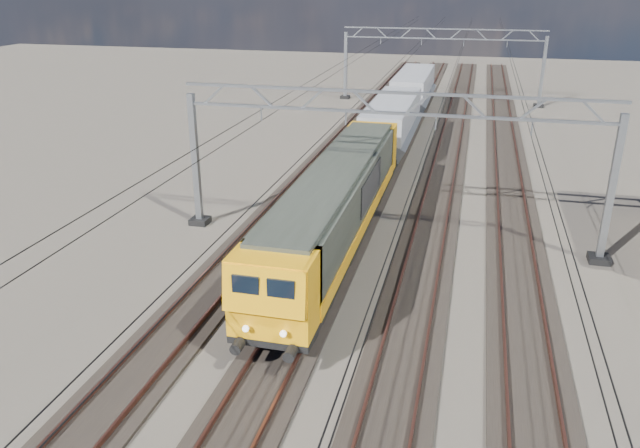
% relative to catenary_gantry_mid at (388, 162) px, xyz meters
% --- Properties ---
extents(ground, '(160.00, 160.00, 0.00)m').
position_rel_catenary_gantry_mid_xyz_m(ground, '(-0.00, -4.00, -3.91)').
color(ground, black).
rests_on(ground, ground).
extents(track_outer_west, '(2.60, 140.00, 0.30)m').
position_rel_catenary_gantry_mid_xyz_m(track_outer_west, '(-6.00, -4.00, -3.83)').
color(track_outer_west, black).
rests_on(track_outer_west, ground).
extents(track_loco, '(2.60, 140.00, 0.30)m').
position_rel_catenary_gantry_mid_xyz_m(track_loco, '(-2.00, -4.00, -3.83)').
color(track_loco, black).
rests_on(track_loco, ground).
extents(track_inner_east, '(2.60, 140.00, 0.30)m').
position_rel_catenary_gantry_mid_xyz_m(track_inner_east, '(2.00, -4.00, -3.83)').
color(track_inner_east, black).
rests_on(track_inner_east, ground).
extents(track_outer_east, '(2.60, 140.00, 0.30)m').
position_rel_catenary_gantry_mid_xyz_m(track_outer_east, '(6.00, -4.00, -3.83)').
color(track_outer_east, black).
rests_on(track_outer_east, ground).
extents(catenary_gantry_mid, '(19.90, 0.90, 7.11)m').
position_rel_catenary_gantry_mid_xyz_m(catenary_gantry_mid, '(0.00, 0.00, 0.00)').
color(catenary_gantry_mid, gray).
rests_on(catenary_gantry_mid, ground).
extents(catenary_gantry_far, '(19.90, 0.90, 7.11)m').
position_rel_catenary_gantry_mid_xyz_m(catenary_gantry_far, '(0.00, 36.00, 0.00)').
color(catenary_gantry_far, gray).
rests_on(catenary_gantry_far, ground).
extents(overhead_wires, '(12.03, 140.00, 0.53)m').
position_rel_catenary_gantry_mid_xyz_m(overhead_wires, '(-0.00, 4.00, 1.84)').
color(overhead_wires, black).
rests_on(overhead_wires, ground).
extents(locomotive, '(2.76, 21.10, 3.62)m').
position_rel_catenary_gantry_mid_xyz_m(locomotive, '(-2.00, -1.57, -1.58)').
color(locomotive, black).
rests_on(locomotive, ground).
extents(hopper_wagon_lead, '(3.38, 13.00, 3.25)m').
position_rel_catenary_gantry_mid_xyz_m(hopper_wagon_lead, '(-2.00, 16.13, -1.67)').
color(hopper_wagon_lead, black).
rests_on(hopper_wagon_lead, ground).
extents(hopper_wagon_mid, '(3.38, 13.00, 3.25)m').
position_rel_catenary_gantry_mid_xyz_m(hopper_wagon_mid, '(-2.00, 30.33, -1.67)').
color(hopper_wagon_mid, black).
rests_on(hopper_wagon_mid, ground).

